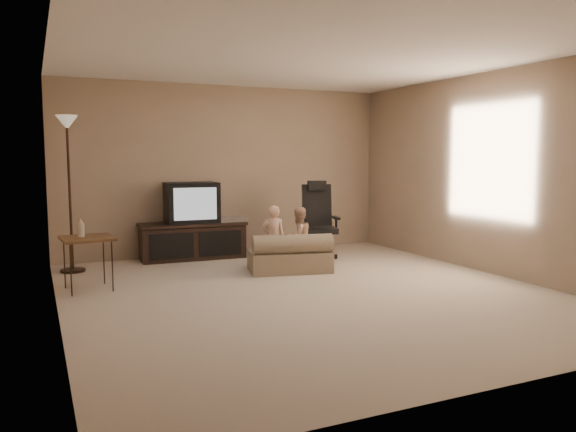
# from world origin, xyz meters

# --- Properties ---
(floor) EXTENTS (5.50, 5.50, 0.00)m
(floor) POSITION_xyz_m (0.00, 0.00, 0.00)
(floor) COLOR beige
(floor) RESTS_ON ground
(room_shell) EXTENTS (5.50, 5.50, 5.50)m
(room_shell) POSITION_xyz_m (0.00, 0.00, 1.52)
(room_shell) COLOR white
(room_shell) RESTS_ON floor
(tv_stand) EXTENTS (1.54, 0.62, 1.09)m
(tv_stand) POSITION_xyz_m (-0.61, 2.49, 0.45)
(tv_stand) COLOR black
(tv_stand) RESTS_ON floor
(office_chair) EXTENTS (0.63, 0.65, 1.11)m
(office_chair) POSITION_xyz_m (1.02, 1.73, 0.40)
(office_chair) COLOR black
(office_chair) RESTS_ON floor
(side_table) EXTENTS (0.58, 0.58, 0.79)m
(side_table) POSITION_xyz_m (-2.16, 1.10, 0.57)
(side_table) COLOR brown
(side_table) RESTS_ON floor
(floor_lamp) EXTENTS (0.31, 0.31, 1.96)m
(floor_lamp) POSITION_xyz_m (-2.25, 2.20, 1.43)
(floor_lamp) COLOR #301F15
(floor_lamp) RESTS_ON floor
(child_sofa) EXTENTS (1.11, 0.78, 0.50)m
(child_sofa) POSITION_xyz_m (0.26, 1.04, 0.20)
(child_sofa) COLOR gray
(child_sofa) RESTS_ON floor
(toddler_left) EXTENTS (0.35, 0.29, 0.84)m
(toddler_left) POSITION_xyz_m (0.11, 1.24, 0.42)
(toddler_left) COLOR #DAA788
(toddler_left) RESTS_ON floor
(toddler_right) EXTENTS (0.43, 0.30, 0.80)m
(toddler_right) POSITION_xyz_m (0.48, 1.26, 0.40)
(toddler_right) COLOR #DAA788
(toddler_right) RESTS_ON floor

